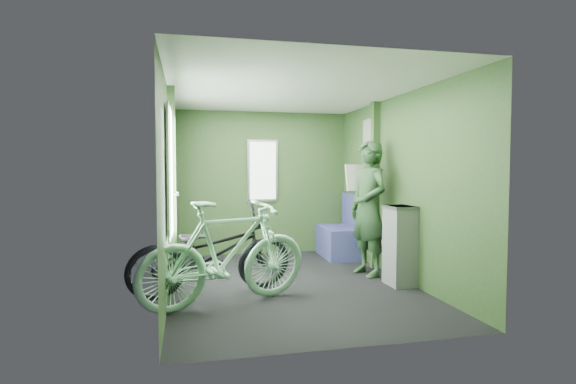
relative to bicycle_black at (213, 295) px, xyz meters
name	(u,v)px	position (x,y,z in m)	size (l,w,h in m)	color
room	(286,164)	(0.89, 0.36, 1.44)	(4.00, 4.02, 2.31)	black
bicycle_black	(213,295)	(0.00, 0.00, 0.00)	(0.64, 1.83, 0.96)	black
bicycle_mint	(228,307)	(0.12, -0.45, 0.00)	(0.51, 1.82, 1.09)	#9DE2B6
passenger	(368,208)	(2.02, 0.52, 0.87)	(0.55, 0.72, 1.74)	#284727
waste_box	(400,245)	(2.19, -0.03, 0.47)	(0.28, 0.39, 0.95)	slate
bench_seat	(340,238)	(2.08, 1.77, 0.29)	(0.55, 0.95, 0.98)	navy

